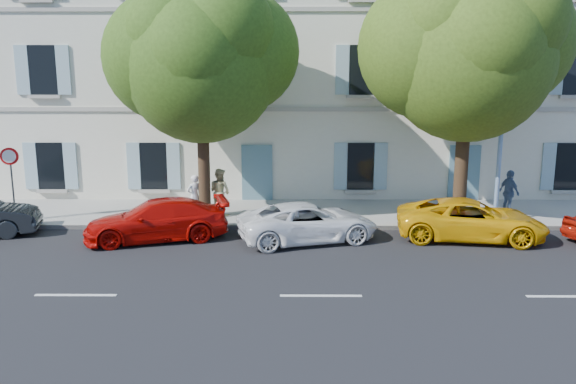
{
  "coord_description": "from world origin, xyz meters",
  "views": [
    {
      "loc": [
        -0.71,
        -16.92,
        5.13
      ],
      "look_at": [
        -0.85,
        2.0,
        1.4
      ],
      "focal_mm": 35.0,
      "sensor_mm": 36.0,
      "label": 1
    }
  ],
  "objects_px": {
    "car_yellow_supercar": "(471,220)",
    "tree_right": "(468,58)",
    "car_white_coupe": "(308,222)",
    "pedestrian_a": "(194,196)",
    "road_sign": "(11,169)",
    "street_lamp": "(506,96)",
    "pedestrian_b": "(220,192)",
    "tree_left": "(201,66)",
    "car_red_coupe": "(157,220)",
    "pedestrian_c": "(509,192)"
  },
  "relations": [
    {
      "from": "pedestrian_a",
      "to": "pedestrian_b",
      "type": "xyz_separation_m",
      "value": [
        0.92,
        0.24,
        0.1
      ]
    },
    {
      "from": "car_red_coupe",
      "to": "pedestrian_a",
      "type": "relative_size",
      "value": 2.92
    },
    {
      "from": "car_white_coupe",
      "to": "pedestrian_a",
      "type": "relative_size",
      "value": 2.86
    },
    {
      "from": "tree_left",
      "to": "pedestrian_a",
      "type": "relative_size",
      "value": 5.42
    },
    {
      "from": "road_sign",
      "to": "street_lamp",
      "type": "distance_m",
      "value": 17.51
    },
    {
      "from": "car_white_coupe",
      "to": "car_yellow_supercar",
      "type": "xyz_separation_m",
      "value": [
        5.38,
        0.25,
        0.04
      ]
    },
    {
      "from": "car_yellow_supercar",
      "to": "pedestrian_a",
      "type": "relative_size",
      "value": 3.02
    },
    {
      "from": "pedestrian_a",
      "to": "pedestrian_c",
      "type": "bearing_deg",
      "value": 146.58
    },
    {
      "from": "car_red_coupe",
      "to": "pedestrian_c",
      "type": "distance_m",
      "value": 13.09
    },
    {
      "from": "car_red_coupe",
      "to": "pedestrian_c",
      "type": "bearing_deg",
      "value": 88.28
    },
    {
      "from": "pedestrian_a",
      "to": "pedestrian_c",
      "type": "height_order",
      "value": "pedestrian_c"
    },
    {
      "from": "tree_left",
      "to": "tree_right",
      "type": "xyz_separation_m",
      "value": [
        9.33,
        -0.45,
        0.25
      ]
    },
    {
      "from": "road_sign",
      "to": "pedestrian_a",
      "type": "height_order",
      "value": "road_sign"
    },
    {
      "from": "tree_left",
      "to": "street_lamp",
      "type": "height_order",
      "value": "tree_left"
    },
    {
      "from": "tree_left",
      "to": "street_lamp",
      "type": "xyz_separation_m",
      "value": [
        10.57,
        -0.87,
        -1.05
      ]
    },
    {
      "from": "tree_right",
      "to": "pedestrian_a",
      "type": "xyz_separation_m",
      "value": [
        -9.72,
        0.5,
        -4.99
      ]
    },
    {
      "from": "road_sign",
      "to": "pedestrian_c",
      "type": "bearing_deg",
      "value": 4.2
    },
    {
      "from": "street_lamp",
      "to": "pedestrian_c",
      "type": "bearing_deg",
      "value": 56.51
    },
    {
      "from": "pedestrian_a",
      "to": "pedestrian_b",
      "type": "bearing_deg",
      "value": 158.61
    },
    {
      "from": "tree_left",
      "to": "tree_right",
      "type": "height_order",
      "value": "tree_right"
    },
    {
      "from": "car_white_coupe",
      "to": "pedestrian_b",
      "type": "xyz_separation_m",
      "value": [
        -3.25,
        2.96,
        0.41
      ]
    },
    {
      "from": "car_white_coupe",
      "to": "pedestrian_a",
      "type": "bearing_deg",
      "value": 40.26
    },
    {
      "from": "tree_right",
      "to": "street_lamp",
      "type": "height_order",
      "value": "tree_right"
    },
    {
      "from": "car_white_coupe",
      "to": "street_lamp",
      "type": "height_order",
      "value": "street_lamp"
    },
    {
      "from": "road_sign",
      "to": "street_lamp",
      "type": "xyz_separation_m",
      "value": [
        17.33,
        -0.09,
        2.54
      ]
    },
    {
      "from": "tree_left",
      "to": "pedestrian_c",
      "type": "xyz_separation_m",
      "value": [
        11.51,
        0.56,
        -4.69
      ]
    },
    {
      "from": "tree_right",
      "to": "pedestrian_a",
      "type": "bearing_deg",
      "value": 177.08
    },
    {
      "from": "pedestrian_b",
      "to": "pedestrian_c",
      "type": "xyz_separation_m",
      "value": [
        10.99,
        0.27,
        -0.05
      ]
    },
    {
      "from": "car_red_coupe",
      "to": "car_yellow_supercar",
      "type": "distance_m",
      "value": 10.34
    },
    {
      "from": "road_sign",
      "to": "pedestrian_b",
      "type": "relative_size",
      "value": 1.51
    },
    {
      "from": "car_yellow_supercar",
      "to": "pedestrian_b",
      "type": "height_order",
      "value": "pedestrian_b"
    },
    {
      "from": "car_yellow_supercar",
      "to": "car_white_coupe",
      "type": "bearing_deg",
      "value": 101.01
    },
    {
      "from": "street_lamp",
      "to": "car_red_coupe",
      "type": "bearing_deg",
      "value": -171.73
    },
    {
      "from": "street_lamp",
      "to": "pedestrian_b",
      "type": "bearing_deg",
      "value": 173.45
    },
    {
      "from": "car_red_coupe",
      "to": "car_white_coupe",
      "type": "xyz_separation_m",
      "value": [
        4.97,
        -0.1,
        -0.04
      ]
    },
    {
      "from": "car_white_coupe",
      "to": "pedestrian_a",
      "type": "xyz_separation_m",
      "value": [
        -4.17,
        2.72,
        0.31
      ]
    },
    {
      "from": "car_red_coupe",
      "to": "pedestrian_b",
      "type": "distance_m",
      "value": 3.36
    },
    {
      "from": "pedestrian_b",
      "to": "pedestrian_c",
      "type": "relative_size",
      "value": 1.06
    },
    {
      "from": "car_yellow_supercar",
      "to": "car_red_coupe",
      "type": "bearing_deg",
      "value": 99.18
    },
    {
      "from": "tree_right",
      "to": "pedestrian_b",
      "type": "xyz_separation_m",
      "value": [
        -8.8,
        0.73,
        -4.89
      ]
    },
    {
      "from": "car_red_coupe",
      "to": "tree_left",
      "type": "distance_m",
      "value": 5.76
    },
    {
      "from": "car_white_coupe",
      "to": "pedestrian_c",
      "type": "bearing_deg",
      "value": -83.87
    },
    {
      "from": "car_red_coupe",
      "to": "pedestrian_a",
      "type": "xyz_separation_m",
      "value": [
        0.8,
        2.62,
        0.27
      ]
    },
    {
      "from": "car_white_coupe",
      "to": "pedestrian_c",
      "type": "height_order",
      "value": "pedestrian_c"
    },
    {
      "from": "car_yellow_supercar",
      "to": "tree_right",
      "type": "distance_m",
      "value": 5.63
    },
    {
      "from": "car_white_coupe",
      "to": "tree_left",
      "type": "xyz_separation_m",
      "value": [
        -3.77,
        2.68,
        5.06
      ]
    },
    {
      "from": "car_red_coupe",
      "to": "car_white_coupe",
      "type": "height_order",
      "value": "car_red_coupe"
    },
    {
      "from": "tree_right",
      "to": "pedestrian_c",
      "type": "height_order",
      "value": "tree_right"
    },
    {
      "from": "car_white_coupe",
      "to": "road_sign",
      "type": "distance_m",
      "value": 10.8
    },
    {
      "from": "tree_left",
      "to": "tree_right",
      "type": "relative_size",
      "value": 0.95
    }
  ]
}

